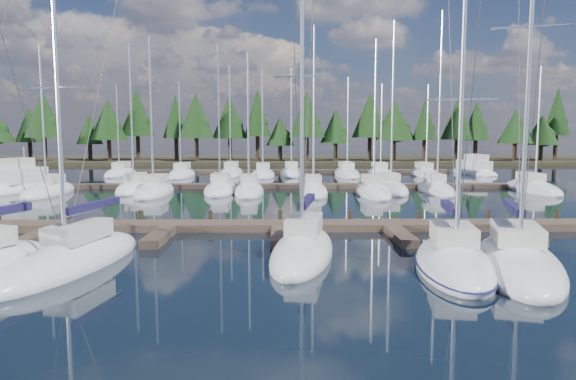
{
  "coord_description": "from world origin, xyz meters",
  "views": [
    {
      "loc": [
        0.04,
        -10.02,
        5.23
      ],
      "look_at": [
        0.5,
        22.0,
        1.75
      ],
      "focal_mm": 32.0,
      "sensor_mm": 36.0,
      "label": 1
    }
  ],
  "objects_px": {
    "front_sailboat_4": "(454,263)",
    "motor_yacht_left": "(19,185)",
    "front_sailboat_2": "(73,260)",
    "motor_yacht_right": "(474,171)",
    "front_sailboat_3": "(303,250)",
    "front_sailboat_5": "(517,262)",
    "main_dock": "(280,228)"
  },
  "relations": [
    {
      "from": "front_sailboat_2",
      "to": "front_sailboat_5",
      "type": "relative_size",
      "value": 0.77
    },
    {
      "from": "front_sailboat_5",
      "to": "motor_yacht_left",
      "type": "bearing_deg",
      "value": 139.75
    },
    {
      "from": "front_sailboat_4",
      "to": "motor_yacht_right",
      "type": "distance_m",
      "value": 50.99
    },
    {
      "from": "front_sailboat_4",
      "to": "front_sailboat_5",
      "type": "xyz_separation_m",
      "value": [
        2.45,
        -0.03,
        0.03
      ]
    },
    {
      "from": "front_sailboat_2",
      "to": "motor_yacht_left",
      "type": "xyz_separation_m",
      "value": [
        -16.09,
        27.64,
        0.26
      ]
    },
    {
      "from": "motor_yacht_left",
      "to": "motor_yacht_right",
      "type": "xyz_separation_m",
      "value": [
        49.69,
        19.15,
        -0.06
      ]
    },
    {
      "from": "main_dock",
      "to": "front_sailboat_4",
      "type": "relative_size",
      "value": 3.73
    },
    {
      "from": "front_sailboat_2",
      "to": "front_sailboat_5",
      "type": "distance_m",
      "value": 17.4
    },
    {
      "from": "front_sailboat_2",
      "to": "front_sailboat_4",
      "type": "relative_size",
      "value": 1.07
    },
    {
      "from": "motor_yacht_left",
      "to": "front_sailboat_3",
      "type": "bearing_deg",
      "value": -45.99
    },
    {
      "from": "main_dock",
      "to": "front_sailboat_3",
      "type": "relative_size",
      "value": 3.2
    },
    {
      "from": "main_dock",
      "to": "front_sailboat_5",
      "type": "bearing_deg",
      "value": -41.23
    },
    {
      "from": "front_sailboat_2",
      "to": "motor_yacht_left",
      "type": "height_order",
      "value": "front_sailboat_2"
    },
    {
      "from": "front_sailboat_4",
      "to": "front_sailboat_5",
      "type": "bearing_deg",
      "value": -0.78
    },
    {
      "from": "front_sailboat_2",
      "to": "front_sailboat_3",
      "type": "xyz_separation_m",
      "value": [
        9.17,
        1.5,
        0.01
      ]
    },
    {
      "from": "motor_yacht_right",
      "to": "front_sailboat_5",
      "type": "bearing_deg",
      "value": -108.85
    },
    {
      "from": "main_dock",
      "to": "front_sailboat_4",
      "type": "bearing_deg",
      "value": -49.95
    },
    {
      "from": "front_sailboat_4",
      "to": "motor_yacht_left",
      "type": "distance_m",
      "value": 42.0
    },
    {
      "from": "front_sailboat_3",
      "to": "motor_yacht_left",
      "type": "height_order",
      "value": "front_sailboat_3"
    },
    {
      "from": "main_dock",
      "to": "motor_yacht_left",
      "type": "xyz_separation_m",
      "value": [
        -24.28,
        20.28,
        0.34
      ]
    },
    {
      "from": "front_sailboat_2",
      "to": "motor_yacht_left",
      "type": "relative_size",
      "value": 1.22
    },
    {
      "from": "front_sailboat_5",
      "to": "motor_yacht_left",
      "type": "relative_size",
      "value": 1.59
    },
    {
      "from": "front_sailboat_4",
      "to": "main_dock",
      "type": "bearing_deg",
      "value": 130.05
    },
    {
      "from": "front_sailboat_3",
      "to": "motor_yacht_left",
      "type": "bearing_deg",
      "value": 134.01
    },
    {
      "from": "front_sailboat_4",
      "to": "front_sailboat_3",
      "type": "bearing_deg",
      "value": 159.49
    },
    {
      "from": "front_sailboat_3",
      "to": "front_sailboat_5",
      "type": "distance_m",
      "value": 8.5
    },
    {
      "from": "front_sailboat_2",
      "to": "front_sailboat_3",
      "type": "relative_size",
      "value": 0.92
    },
    {
      "from": "front_sailboat_5",
      "to": "front_sailboat_4",
      "type": "bearing_deg",
      "value": 179.22
    },
    {
      "from": "front_sailboat_5",
      "to": "main_dock",
      "type": "bearing_deg",
      "value": 138.77
    },
    {
      "from": "front_sailboat_2",
      "to": "front_sailboat_4",
      "type": "bearing_deg",
      "value": -2.53
    },
    {
      "from": "front_sailboat_3",
      "to": "motor_yacht_right",
      "type": "distance_m",
      "value": 51.47
    },
    {
      "from": "front_sailboat_3",
      "to": "front_sailboat_4",
      "type": "distance_m",
      "value": 6.16
    }
  ]
}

